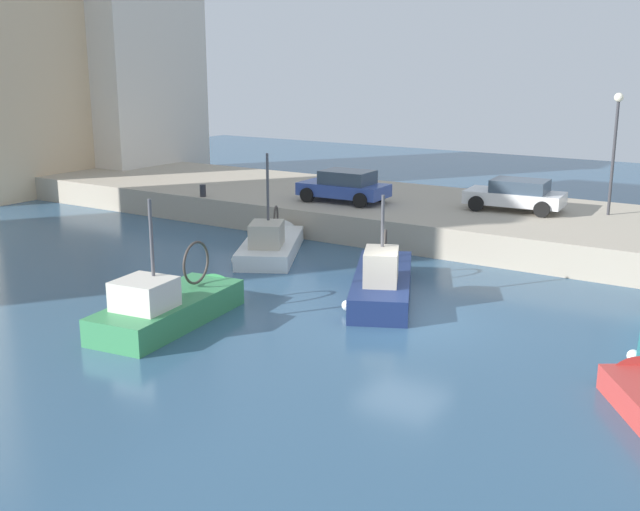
{
  "coord_description": "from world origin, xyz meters",
  "views": [
    {
      "loc": [
        -19.22,
        -9.5,
        7.37
      ],
      "look_at": [
        1.11,
        3.62,
        1.2
      ],
      "focal_mm": 43.76,
      "sensor_mm": 36.0,
      "label": 1
    }
  ],
  "objects": [
    {
      "name": "parked_car_blue",
      "position": [
        9.73,
        7.89,
        1.91
      ],
      "size": [
        2.17,
        3.93,
        1.39
      ],
      "color": "#334C9E",
      "rests_on": "quay_wall"
    },
    {
      "name": "mooring_bollard_mid",
      "position": [
        7.35,
        14.0,
        1.48
      ],
      "size": [
        0.28,
        0.28,
        0.55
      ],
      "primitive_type": "cylinder",
      "color": "#2D2D33",
      "rests_on": "quay_wall"
    },
    {
      "name": "quay_streetlamp",
      "position": [
        13.0,
        -2.54,
        4.45
      ],
      "size": [
        0.36,
        0.36,
        4.83
      ],
      "color": "#38383D",
      "rests_on": "quay_wall"
    },
    {
      "name": "fishing_boat_navy",
      "position": [
        1.98,
        1.79,
        0.13
      ],
      "size": [
        6.79,
        4.39,
        4.14
      ],
      "color": "navy",
      "rests_on": "ground"
    },
    {
      "name": "parked_car_white",
      "position": [
        11.85,
        0.91,
        1.88
      ],
      "size": [
        2.31,
        4.08,
        1.3
      ],
      "color": "silver",
      "rests_on": "quay_wall"
    },
    {
      "name": "waterfront_building_west_mid",
      "position": [
        14.84,
        26.38,
        8.05
      ],
      "size": [
        7.73,
        6.59,
        16.06
      ],
      "color": "silver",
      "rests_on": "ground"
    },
    {
      "name": "fishing_boat_white",
      "position": [
        4.46,
        7.99,
        0.12
      ],
      "size": [
        6.23,
        4.48,
        4.85
      ],
      "color": "white",
      "rests_on": "ground"
    },
    {
      "name": "water_surface",
      "position": [
        0.0,
        0.0,
        0.0
      ],
      "size": [
        80.0,
        80.0,
        0.0
      ],
      "primitive_type": "plane",
      "color": "#335675",
      "rests_on": "ground"
    },
    {
      "name": "quay_wall",
      "position": [
        11.5,
        0.0,
        0.6
      ],
      "size": [
        9.0,
        56.0,
        1.2
      ],
      "primitive_type": "cube",
      "color": "#ADA08C",
      "rests_on": "ground"
    },
    {
      "name": "fishing_boat_green",
      "position": [
        -3.57,
        5.56,
        0.13
      ],
      "size": [
        6.08,
        2.54,
        4.56
      ],
      "color": "#388951",
      "rests_on": "ground"
    },
    {
      "name": "waterfront_building_west",
      "position": [
        8.15,
        28.63,
        9.03
      ],
      "size": [
        7.64,
        6.73,
        18.01
      ],
      "color": "beige",
      "rests_on": "ground"
    }
  ]
}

